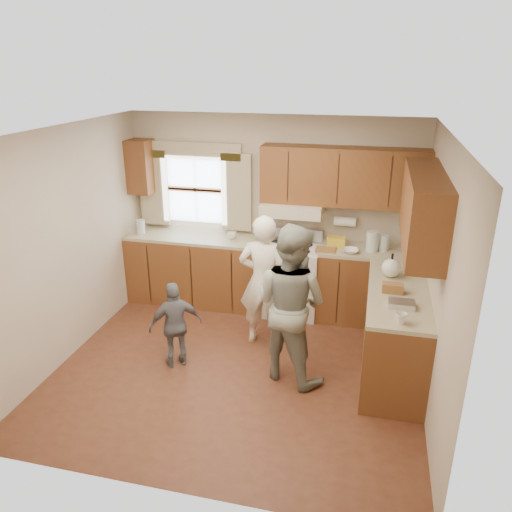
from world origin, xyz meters
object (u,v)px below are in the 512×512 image
(woman_left, at_px, (263,281))
(woman_right, at_px, (291,303))
(stove, at_px, (290,278))
(child, at_px, (176,325))

(woman_left, relative_size, woman_right, 0.93)
(stove, distance_m, child, 1.81)
(woman_left, bearing_deg, stove, -102.73)
(stove, bearing_deg, woman_right, -80.04)
(stove, relative_size, woman_left, 0.69)
(woman_left, xyz_separation_m, woman_right, (0.41, -0.59, 0.06))
(stove, height_order, woman_right, woman_right)
(woman_left, distance_m, child, 1.09)
(child, bearing_deg, woman_left, -173.42)
(woman_left, distance_m, woman_right, 0.72)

